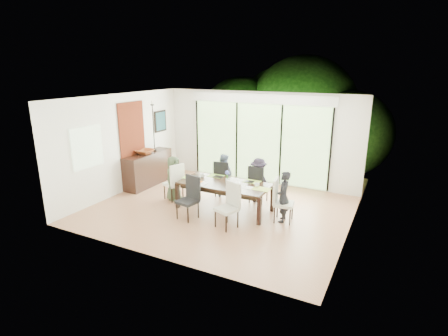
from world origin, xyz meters
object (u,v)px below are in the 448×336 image
at_px(chair_far_left, 224,178).
at_px(cup_b, 228,183).
at_px(chair_far_right, 259,183).
at_px(sideboard, 148,169).
at_px(person_far_left, 224,175).
at_px(person_far_right, 258,180).
at_px(table_top, 224,184).
at_px(person_right_end, 283,197).
at_px(bowl, 145,152).
at_px(chair_near_left, 187,198).
at_px(laptop, 192,179).
at_px(vase, 227,181).
at_px(person_left_end, 174,178).
at_px(chair_near_right, 227,206).
at_px(cup_c, 257,185).
at_px(cup_a, 202,176).
at_px(chair_left_end, 173,181).
at_px(chair_right_end, 284,200).

relative_size(chair_far_left, cup_b, 11.00).
distance_m(chair_far_right, sideboard, 3.41).
distance_m(person_far_left, person_far_right, 1.00).
bearing_deg(table_top, person_right_end, 0.00).
bearing_deg(cup_b, person_right_end, 4.30).
bearing_deg(bowl, chair_far_left, 6.96).
xyz_separation_m(chair_near_left, laptop, (-0.35, 0.77, 0.19)).
distance_m(person_far_left, vase, 0.94).
bearing_deg(person_left_end, chair_far_right, -66.25).
distance_m(chair_far_right, bowl, 3.46).
height_order(chair_near_right, person_far_left, person_far_left).
distance_m(person_left_end, laptop, 0.65).
xyz_separation_m(person_far_right, sideboard, (-3.41, -0.17, -0.10)).
relative_size(person_left_end, person_right_end, 1.00).
bearing_deg(chair_near_right, chair_far_left, 139.62).
bearing_deg(vase, cup_c, 3.81).
distance_m(chair_far_left, cup_b, 1.15).
bearing_deg(chair_near_right, cup_b, 135.15).
bearing_deg(cup_a, sideboard, 166.79).
relative_size(table_top, chair_far_right, 2.18).
height_order(chair_left_end, cup_b, chair_left_end).
distance_m(laptop, cup_a, 0.29).
relative_size(table_top, cup_c, 19.35).
distance_m(chair_near_right, sideboard, 3.69).
xyz_separation_m(table_top, chair_near_right, (0.50, -0.87, -0.15)).
relative_size(chair_left_end, chair_near_left, 1.00).
bearing_deg(person_right_end, sideboard, -108.89).
distance_m(chair_far_left, chair_far_right, 1.00).
bearing_deg(cup_b, person_far_right, 66.73).
distance_m(chair_near_right, vase, 1.05).
bearing_deg(sideboard, vase, -11.78).
bearing_deg(bowl, cup_b, -12.31).
relative_size(person_right_end, cup_c, 10.40).
distance_m(table_top, person_right_end, 1.48).
relative_size(chair_right_end, cup_b, 11.00).
height_order(person_far_left, person_far_right, same).
relative_size(chair_right_end, chair_near_left, 1.00).
relative_size(chair_near_right, cup_c, 8.87).
xyz_separation_m(chair_right_end, chair_near_left, (-2.00, -0.87, 0.00)).
relative_size(chair_far_right, person_far_right, 0.85).
distance_m(vase, sideboard, 2.98).
height_order(chair_right_end, sideboard, chair_right_end).
bearing_deg(person_far_right, vase, 66.04).
distance_m(chair_right_end, person_far_right, 1.26).
xyz_separation_m(chair_far_right, chair_near_right, (-0.05, -1.72, 0.00)).
bearing_deg(person_far_left, cup_c, 155.18).
bearing_deg(person_left_end, person_far_right, -66.74).
distance_m(cup_a, bowl, 2.22).
height_order(chair_far_left, person_right_end, person_right_end).
xyz_separation_m(chair_right_end, person_left_end, (-2.98, 0.00, 0.09)).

